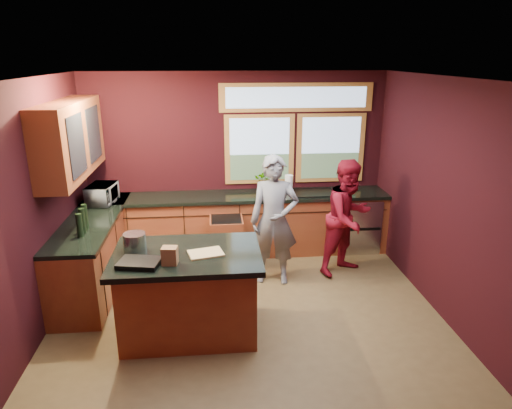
{
  "coord_description": "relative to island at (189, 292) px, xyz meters",
  "views": [
    {
      "loc": [
        -0.37,
        -4.81,
        2.93
      ],
      "look_at": [
        0.14,
        0.4,
        1.2
      ],
      "focal_mm": 32.0,
      "sensor_mm": 36.0,
      "label": 1
    }
  ],
  "objects": [
    {
      "name": "floor",
      "position": [
        0.67,
        0.38,
        -0.48
      ],
      "size": [
        4.5,
        4.5,
        0.0
      ],
      "primitive_type": "plane",
      "color": "brown",
      "rests_on": "ground"
    },
    {
      "name": "room_shell",
      "position": [
        0.07,
        0.71,
        1.32
      ],
      "size": [
        4.52,
        4.02,
        2.71
      ],
      "color": "black",
      "rests_on": "ground"
    },
    {
      "name": "back_counter",
      "position": [
        0.87,
        2.08,
        -0.01
      ],
      "size": [
        4.5,
        0.64,
        0.93
      ],
      "color": "maroon",
      "rests_on": "floor"
    },
    {
      "name": "left_counter",
      "position": [
        -1.28,
        1.23,
        -0.01
      ],
      "size": [
        0.64,
        2.3,
        0.93
      ],
      "color": "maroon",
      "rests_on": "floor"
    },
    {
      "name": "island",
      "position": [
        0.0,
        0.0,
        0.0
      ],
      "size": [
        1.55,
        1.05,
        0.95
      ],
      "color": "maroon",
      "rests_on": "floor"
    },
    {
      "name": "person_grey",
      "position": [
        1.08,
        1.1,
        0.39
      ],
      "size": [
        0.69,
        0.51,
        1.73
      ],
      "primitive_type": "imported",
      "rotation": [
        0.0,
        0.0,
        -0.16
      ],
      "color": "slate",
      "rests_on": "floor"
    },
    {
      "name": "person_red",
      "position": [
        2.13,
        1.28,
        0.33
      ],
      "size": [
        0.99,
        0.92,
        1.61
      ],
      "primitive_type": "imported",
      "rotation": [
        0.0,
        0.0,
        0.54
      ],
      "color": "maroon",
      "rests_on": "floor"
    },
    {
      "name": "microwave",
      "position": [
        -1.25,
        1.85,
        0.59
      ],
      "size": [
        0.39,
        0.53,
        0.27
      ],
      "primitive_type": "imported",
      "rotation": [
        0.0,
        0.0,
        1.44
      ],
      "color": "#999999",
      "rests_on": "left_counter"
    },
    {
      "name": "potted_plant",
      "position": [
        1.08,
        2.13,
        0.64
      ],
      "size": [
        0.34,
        0.3,
        0.38
      ],
      "primitive_type": "imported",
      "color": "#999999",
      "rests_on": "back_counter"
    },
    {
      "name": "paper_towel",
      "position": [
        1.43,
        2.08,
        0.59
      ],
      "size": [
        0.12,
        0.12,
        0.28
      ],
      "primitive_type": "cylinder",
      "color": "white",
      "rests_on": "back_counter"
    },
    {
      "name": "cutting_board",
      "position": [
        0.2,
        -0.05,
        0.48
      ],
      "size": [
        0.4,
        0.33,
        0.02
      ],
      "primitive_type": "cube",
      "rotation": [
        0.0,
        0.0,
        0.24
      ],
      "color": "tan",
      "rests_on": "island"
    },
    {
      "name": "stock_pot",
      "position": [
        -0.55,
        0.15,
        0.56
      ],
      "size": [
        0.24,
        0.24,
        0.18
      ],
      "primitive_type": "cylinder",
      "color": "#A7A7AC",
      "rests_on": "island"
    },
    {
      "name": "paper_bag",
      "position": [
        -0.15,
        -0.25,
        0.56
      ],
      "size": [
        0.16,
        0.14,
        0.18
      ],
      "primitive_type": "cube",
      "rotation": [
        0.0,
        0.0,
        -0.12
      ],
      "color": "brown",
      "rests_on": "island"
    },
    {
      "name": "black_tray",
      "position": [
        -0.45,
        -0.25,
        0.49
      ],
      "size": [
        0.45,
        0.36,
        0.05
      ],
      "primitive_type": "cube",
      "rotation": [
        0.0,
        0.0,
        -0.21
      ],
      "color": "black",
      "rests_on": "island"
    }
  ]
}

